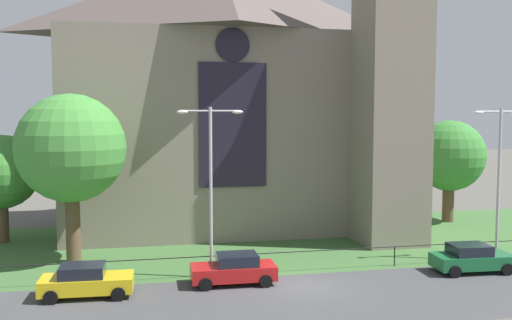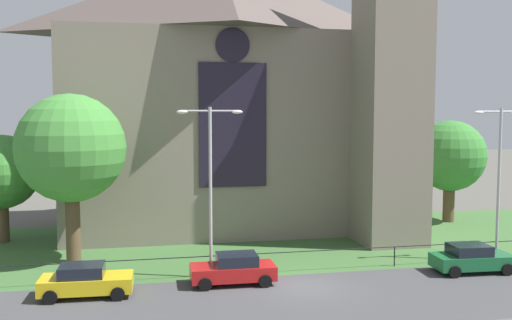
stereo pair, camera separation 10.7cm
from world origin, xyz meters
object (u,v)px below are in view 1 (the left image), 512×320
at_px(parked_car_yellow, 86,281).
at_px(church_building, 231,88).
at_px(tree_left_far, 2,172).
at_px(tree_right_far, 449,156).
at_px(streetlamp_near, 211,171).
at_px(tree_left_near, 71,149).
at_px(streetlamp_far, 499,165).
at_px(parked_car_red, 234,269).
at_px(parked_car_green, 472,258).

bearing_deg(parked_car_yellow, church_building, 60.59).
bearing_deg(tree_left_far, tree_right_far, 1.04).
xyz_separation_m(streetlamp_near, parked_car_yellow, (-6.09, -1.89, -4.81)).
height_order(tree_left_near, tree_left_far, tree_left_near).
bearing_deg(streetlamp_near, streetlamp_far, 0.00).
relative_size(church_building, tree_left_far, 3.67).
relative_size(tree_right_far, parked_car_red, 1.87).
distance_m(tree_right_far, parked_car_green, 15.33).
xyz_separation_m(streetlamp_near, parked_car_red, (0.97, -1.32, -4.81)).
bearing_deg(church_building, parked_car_yellow, -121.89).
xyz_separation_m(tree_left_far, parked_car_yellow, (6.23, -12.76, -3.88)).
bearing_deg(parked_car_red, tree_left_far, -41.36).
xyz_separation_m(church_building, parked_car_yellow, (-9.28, -14.92, -9.53)).
relative_size(church_building, streetlamp_far, 2.96).
bearing_deg(parked_car_green, church_building, 128.33).
bearing_deg(parked_car_yellow, streetlamp_far, 7.26).
height_order(streetlamp_near, parked_car_yellow, streetlamp_near).
xyz_separation_m(tree_left_far, streetlamp_far, (28.82, -10.88, 0.91)).
relative_size(tree_left_near, streetlamp_far, 1.09).
relative_size(streetlamp_near, streetlamp_far, 1.00).
height_order(tree_left_near, streetlamp_near, tree_left_near).
xyz_separation_m(church_building, streetlamp_near, (-3.19, -13.03, -4.72)).
relative_size(tree_left_near, parked_car_green, 2.24).
distance_m(tree_left_near, streetlamp_far, 24.25).
xyz_separation_m(church_building, tree_left_far, (-15.51, -2.16, -5.65)).
bearing_deg(parked_car_yellow, streetlamp_near, 19.68).
bearing_deg(parked_car_green, tree_right_far, 67.39).
bearing_deg(tree_left_near, streetlamp_near, -32.31).
bearing_deg(church_building, streetlamp_near, -103.75).
height_order(church_building, tree_left_far, church_building).
relative_size(streetlamp_far, parked_car_green, 2.05).
xyz_separation_m(streetlamp_far, parked_car_red, (-15.52, -1.32, -4.79)).
relative_size(streetlamp_far, parked_car_yellow, 2.05).
distance_m(tree_left_near, parked_car_green, 22.76).
height_order(church_building, streetlamp_near, church_building).
bearing_deg(tree_left_far, parked_car_yellow, -63.99).
distance_m(church_building, parked_car_yellow, 19.99).
height_order(streetlamp_far, parked_car_green, streetlamp_far).
xyz_separation_m(streetlamp_far, parked_car_yellow, (-22.59, -1.89, -4.79)).
xyz_separation_m(parked_car_yellow, parked_car_green, (19.88, 0.08, 0.00)).
bearing_deg(tree_left_near, parked_car_yellow, -79.58).
bearing_deg(streetlamp_near, tree_left_far, 138.56).
bearing_deg(parked_car_yellow, tree_left_near, 102.91).
distance_m(church_building, parked_car_red, 17.37).
relative_size(tree_left_near, tree_right_far, 1.21).
bearing_deg(streetlamp_far, parked_car_red, -175.16).
bearing_deg(streetlamp_far, parked_car_green, -146.33).
bearing_deg(tree_right_far, parked_car_green, -115.42).
height_order(tree_left_near, streetlamp_far, tree_left_near).
xyz_separation_m(streetlamp_far, parked_car_green, (-2.71, -1.81, -4.79)).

